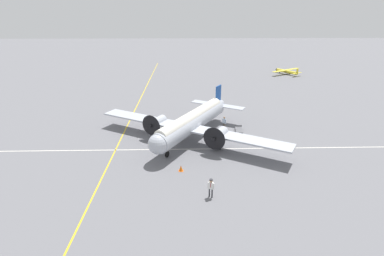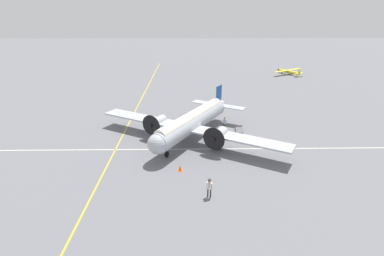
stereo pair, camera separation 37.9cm
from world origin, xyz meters
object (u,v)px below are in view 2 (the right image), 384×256
(airliner_main, at_px, (191,123))
(passenger_boarding, at_px, (224,122))
(suitcase_near_door, at_px, (225,128))
(light_aircraft_distant, at_px, (288,71))
(traffic_cone, at_px, (180,168))
(crew_foreground, at_px, (209,186))
(baggage_cart, at_px, (239,130))

(airliner_main, bearing_deg, passenger_boarding, 157.50)
(suitcase_near_door, xyz_separation_m, light_aircraft_distant, (-38.47, 21.08, 0.56))
(passenger_boarding, height_order, traffic_cone, passenger_boarding)
(passenger_boarding, bearing_deg, light_aircraft_distant, 102.17)
(crew_foreground, bearing_deg, suitcase_near_door, -80.03)
(suitcase_near_door, bearing_deg, airliner_main, -54.36)
(passenger_boarding, bearing_deg, airliner_main, -101.62)
(light_aircraft_distant, bearing_deg, traffic_cone, 118.75)
(suitcase_near_door, relative_size, light_aircraft_distant, 0.06)
(passenger_boarding, relative_size, suitcase_near_door, 3.66)
(baggage_cart, relative_size, light_aircraft_distant, 0.27)
(crew_foreground, relative_size, baggage_cart, 0.79)
(airliner_main, height_order, baggage_cart, airliner_main)
(passenger_boarding, relative_size, traffic_cone, 2.91)
(baggage_cart, bearing_deg, airliner_main, -63.10)
(airliner_main, height_order, suitcase_near_door, airliner_main)
(airliner_main, distance_m, crew_foreground, 12.95)
(baggage_cart, bearing_deg, suitcase_near_door, -110.29)
(airliner_main, bearing_deg, suitcase_near_door, 155.88)
(airliner_main, relative_size, passenger_boarding, 12.67)
(suitcase_near_door, relative_size, baggage_cart, 0.22)
(airliner_main, distance_m, light_aircraft_distant, 49.43)
(light_aircraft_distant, bearing_deg, baggage_cart, 121.21)
(crew_foreground, relative_size, light_aircraft_distant, 0.21)
(crew_foreground, height_order, light_aircraft_distant, light_aircraft_distant)
(airliner_main, bearing_deg, baggage_cart, 141.73)
(traffic_cone, bearing_deg, airliner_main, 171.56)
(traffic_cone, bearing_deg, light_aircraft_distant, 151.46)
(passenger_boarding, bearing_deg, suitcase_near_door, -0.69)
(baggage_cart, relative_size, traffic_cone, 3.64)
(crew_foreground, distance_m, baggage_cart, 16.34)
(crew_foreground, bearing_deg, traffic_cone, -38.80)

